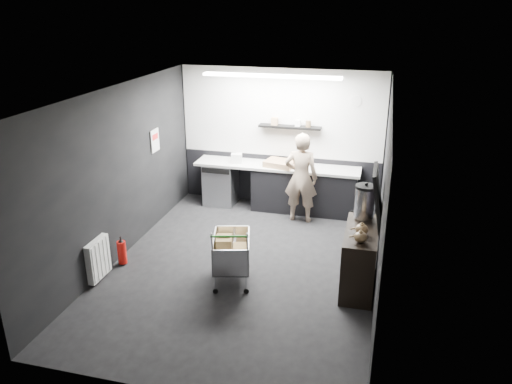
# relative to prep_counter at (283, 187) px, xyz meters

# --- Properties ---
(floor) EXTENTS (5.50, 5.50, 0.00)m
(floor) POSITION_rel_prep_counter_xyz_m (-0.14, -2.42, -0.46)
(floor) COLOR black
(floor) RESTS_ON ground
(ceiling) EXTENTS (5.50, 5.50, 0.00)m
(ceiling) POSITION_rel_prep_counter_xyz_m (-0.14, -2.42, 2.24)
(ceiling) COLOR silver
(ceiling) RESTS_ON wall_back
(wall_back) EXTENTS (5.50, 0.00, 5.50)m
(wall_back) POSITION_rel_prep_counter_xyz_m (-0.14, 0.33, 0.89)
(wall_back) COLOR black
(wall_back) RESTS_ON floor
(wall_front) EXTENTS (5.50, 0.00, 5.50)m
(wall_front) POSITION_rel_prep_counter_xyz_m (-0.14, -5.17, 0.89)
(wall_front) COLOR black
(wall_front) RESTS_ON floor
(wall_left) EXTENTS (0.00, 5.50, 5.50)m
(wall_left) POSITION_rel_prep_counter_xyz_m (-2.14, -2.42, 0.89)
(wall_left) COLOR black
(wall_left) RESTS_ON floor
(wall_right) EXTENTS (0.00, 5.50, 5.50)m
(wall_right) POSITION_rel_prep_counter_xyz_m (1.86, -2.42, 0.89)
(wall_right) COLOR black
(wall_right) RESTS_ON floor
(kitchen_wall_panel) EXTENTS (3.95, 0.02, 1.70)m
(kitchen_wall_panel) POSITION_rel_prep_counter_xyz_m (-0.14, 0.31, 1.39)
(kitchen_wall_panel) COLOR silver
(kitchen_wall_panel) RESTS_ON wall_back
(dado_panel) EXTENTS (3.95, 0.02, 1.00)m
(dado_panel) POSITION_rel_prep_counter_xyz_m (-0.14, 0.31, 0.04)
(dado_panel) COLOR black
(dado_panel) RESTS_ON wall_back
(floating_shelf) EXTENTS (1.20, 0.22, 0.04)m
(floating_shelf) POSITION_rel_prep_counter_xyz_m (0.06, 0.20, 1.16)
(floating_shelf) COLOR black
(floating_shelf) RESTS_ON wall_back
(wall_clock) EXTENTS (0.20, 0.03, 0.20)m
(wall_clock) POSITION_rel_prep_counter_xyz_m (1.26, 0.30, 1.69)
(wall_clock) COLOR silver
(wall_clock) RESTS_ON wall_back
(poster) EXTENTS (0.02, 0.30, 0.40)m
(poster) POSITION_rel_prep_counter_xyz_m (-2.12, -1.12, 1.09)
(poster) COLOR silver
(poster) RESTS_ON wall_left
(poster_red_band) EXTENTS (0.02, 0.22, 0.10)m
(poster_red_band) POSITION_rel_prep_counter_xyz_m (-2.11, -1.12, 1.16)
(poster_red_band) COLOR red
(poster_red_band) RESTS_ON poster
(radiator) EXTENTS (0.10, 0.50, 0.60)m
(radiator) POSITION_rel_prep_counter_xyz_m (-2.08, -3.32, -0.11)
(radiator) COLOR silver
(radiator) RESTS_ON wall_left
(ceiling_strip) EXTENTS (2.40, 0.20, 0.04)m
(ceiling_strip) POSITION_rel_prep_counter_xyz_m (-0.14, -0.57, 2.21)
(ceiling_strip) COLOR white
(ceiling_strip) RESTS_ON ceiling
(prep_counter) EXTENTS (3.20, 0.61, 0.90)m
(prep_counter) POSITION_rel_prep_counter_xyz_m (0.00, 0.00, 0.00)
(prep_counter) COLOR black
(prep_counter) RESTS_ON floor
(person) EXTENTS (0.62, 0.41, 1.68)m
(person) POSITION_rel_prep_counter_xyz_m (0.41, -0.45, 0.38)
(person) COLOR beige
(person) RESTS_ON floor
(shopping_cart) EXTENTS (0.71, 0.99, 0.95)m
(shopping_cart) POSITION_rel_prep_counter_xyz_m (-0.19, -2.84, -0.00)
(shopping_cart) COLOR silver
(shopping_cart) RESTS_ON floor
(sideboard) EXTENTS (0.51, 1.19, 1.79)m
(sideboard) POSITION_rel_prep_counter_xyz_m (1.63, -2.51, 0.11)
(sideboard) COLOR black
(sideboard) RESTS_ON floor
(fire_extinguisher) EXTENTS (0.14, 0.14, 0.45)m
(fire_extinguisher) POSITION_rel_prep_counter_xyz_m (-1.99, -2.81, -0.24)
(fire_extinguisher) COLOR red
(fire_extinguisher) RESTS_ON floor
(cardboard_box) EXTENTS (0.63, 0.53, 0.11)m
(cardboard_box) POSITION_rel_prep_counter_xyz_m (-0.06, -0.05, 0.50)
(cardboard_box) COLOR #9F7B55
(cardboard_box) RESTS_ON prep_counter
(pink_tub) EXTENTS (0.18, 0.18, 0.18)m
(pink_tub) POSITION_rel_prep_counter_xyz_m (0.29, 0.00, 0.53)
(pink_tub) COLOR white
(pink_tub) RESTS_ON prep_counter
(white_container) EXTENTS (0.24, 0.20, 0.18)m
(white_container) POSITION_rel_prep_counter_xyz_m (-0.93, -0.05, 0.53)
(white_container) COLOR silver
(white_container) RESTS_ON prep_counter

